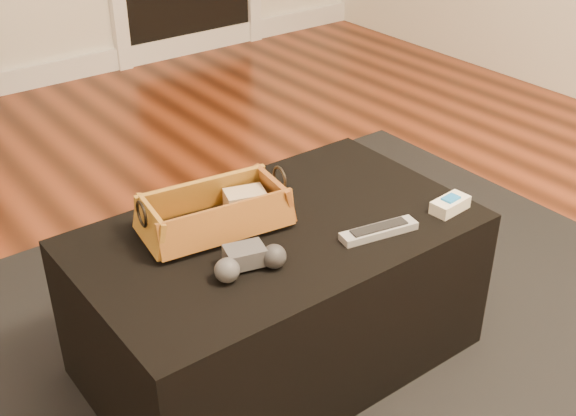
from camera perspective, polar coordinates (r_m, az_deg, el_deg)
area_rug at (r=2.04m, az=0.06°, el=-12.43°), size 2.60×2.00×0.01m
ottoman at (r=1.93m, az=-0.84°, el=-6.89°), size 1.00×0.60×0.42m
tv_remote at (r=1.78m, az=-6.13°, el=-1.39°), size 0.20×0.05×0.02m
cloth_bundle at (r=1.85m, az=-3.40°, el=0.57°), size 0.12×0.10×0.06m
wicker_basket at (r=1.79m, az=-5.80°, el=-0.48°), size 0.39×0.24×0.13m
game_controller at (r=1.64m, az=-3.14°, el=-4.14°), size 0.18×0.12×0.06m
silver_remote at (r=1.79m, az=7.19°, el=-1.79°), size 0.21×0.09×0.02m
cream_gadget at (r=1.92m, az=12.69°, el=0.27°), size 0.11×0.06×0.04m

